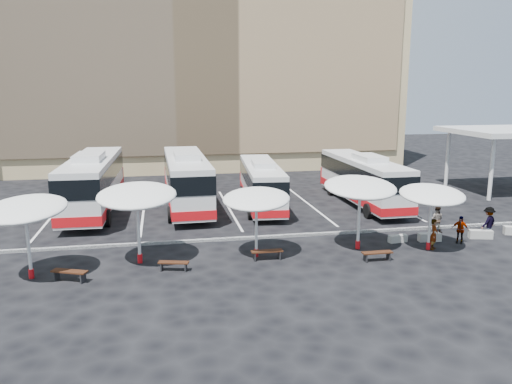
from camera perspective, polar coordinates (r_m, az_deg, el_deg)
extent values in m
plane|color=black|center=(28.07, -0.86, -5.71)|extent=(120.00, 120.00, 0.00)
cube|color=tan|center=(58.70, -6.53, 15.67)|extent=(42.00, 18.00, 25.00)
cube|color=tan|center=(49.62, -5.67, 15.84)|extent=(40.00, 0.30, 20.00)
cylinder|color=silver|center=(41.90, 25.33, 2.36)|extent=(0.30, 0.30, 4.80)
cylinder|color=silver|center=(46.82, 21.05, 3.58)|extent=(0.30, 0.30, 4.80)
cube|color=black|center=(28.52, -1.04, -5.27)|extent=(34.00, 0.25, 0.15)
cube|color=white|center=(36.15, -22.30, -2.61)|extent=(0.15, 12.00, 0.01)
cube|color=white|center=(35.42, -12.76, -2.29)|extent=(0.15, 12.00, 0.01)
cube|color=white|center=(35.69, -3.09, -1.90)|extent=(0.15, 12.00, 0.01)
cube|color=white|center=(36.95, 6.18, -1.48)|extent=(0.15, 12.00, 0.01)
cube|color=white|center=(39.10, 14.62, -1.07)|extent=(0.15, 12.00, 0.01)
cube|color=silver|center=(36.36, -18.10, 1.19)|extent=(3.06, 13.11, 3.26)
cube|color=black|center=(36.25, -18.16, 2.20)|extent=(3.12, 13.18, 1.20)
cube|color=red|center=(36.59, -17.98, -0.66)|extent=(3.12, 13.18, 0.60)
cube|color=red|center=(42.86, -16.76, 1.69)|extent=(2.79, 0.29, 1.52)
cube|color=silver|center=(35.02, -18.55, 3.84)|extent=(1.82, 3.31, 0.43)
cylinder|color=black|center=(40.56, -19.07, -0.10)|extent=(0.41, 1.10, 1.09)
cylinder|color=black|center=(40.18, -15.25, 0.03)|extent=(0.41, 1.10, 1.09)
cylinder|color=black|center=(32.76, -21.39, -2.99)|extent=(0.41, 1.10, 1.09)
cylinder|color=black|center=(32.28, -16.67, -2.88)|extent=(0.41, 1.10, 1.09)
cube|color=silver|center=(36.22, -7.97, 1.54)|extent=(2.88, 12.80, 3.19)
cube|color=black|center=(36.11, -8.00, 2.54)|extent=(2.95, 12.86, 1.17)
cube|color=red|center=(36.44, -7.92, -0.27)|extent=(2.95, 12.86, 0.58)
cube|color=red|center=(42.62, -8.54, 1.97)|extent=(2.72, 0.26, 1.49)
cube|color=silver|center=(34.89, -7.93, 4.16)|extent=(1.76, 3.22, 0.43)
cylinder|color=black|center=(40.10, -10.17, 0.22)|extent=(0.39, 1.07, 1.06)
cylinder|color=black|center=(40.25, -6.39, 0.37)|extent=(0.39, 1.07, 1.06)
cylinder|color=black|center=(32.32, -9.71, -2.55)|extent=(0.39, 1.07, 1.06)
cylinder|color=black|center=(32.51, -5.03, -2.34)|extent=(0.39, 1.07, 1.06)
cube|color=silver|center=(35.98, 0.61, 1.07)|extent=(3.16, 10.92, 2.69)
cube|color=black|center=(35.88, 0.61, 1.91)|extent=(3.21, 10.98, 0.99)
cube|color=red|center=(36.18, 0.60, -0.47)|extent=(3.21, 10.98, 0.49)
cube|color=red|center=(41.37, -0.24, 1.53)|extent=(2.31, 0.38, 1.26)
cube|color=silver|center=(34.85, 0.78, 3.26)|extent=(1.66, 2.81, 0.36)
cylinder|color=black|center=(39.20, -1.55, 0.01)|extent=(0.39, 0.92, 0.90)
cylinder|color=black|center=(39.43, 1.71, 0.08)|extent=(0.39, 0.92, 0.90)
cylinder|color=black|center=(32.66, -0.64, -2.38)|extent=(0.39, 0.92, 0.90)
cylinder|color=black|center=(32.93, 3.25, -2.28)|extent=(0.39, 0.92, 0.90)
cube|color=silver|center=(37.52, 12.12, 1.51)|extent=(2.51, 11.82, 2.95)
cube|color=black|center=(37.42, 12.16, 2.40)|extent=(2.56, 11.88, 1.08)
cube|color=red|center=(37.72, 12.05, -0.11)|extent=(2.56, 11.88, 0.54)
cube|color=red|center=(43.05, 9.02, 1.93)|extent=(2.52, 0.21, 1.38)
cube|color=silver|center=(36.37, 12.84, 3.83)|extent=(1.59, 2.96, 0.39)
cylinder|color=black|center=(40.49, 8.54, 0.33)|extent=(0.35, 0.99, 0.98)
cylinder|color=black|center=(41.37, 11.75, 0.45)|extent=(0.35, 0.99, 0.98)
cylinder|color=black|center=(33.79, 12.70, -2.11)|extent=(0.35, 0.99, 0.98)
cylinder|color=black|center=(34.84, 16.41, -1.89)|extent=(0.35, 0.99, 0.98)
cylinder|color=silver|center=(24.59, -24.56, -5.48)|extent=(0.18, 0.18, 3.18)
cylinder|color=red|center=(25.01, -24.29, -8.50)|extent=(0.29, 0.29, 0.42)
ellipsoid|color=silver|center=(24.19, -24.89, -1.76)|extent=(4.49, 4.53, 1.09)
cylinder|color=silver|center=(24.98, -13.28, -4.25)|extent=(0.17, 0.17, 3.35)
cylinder|color=red|center=(25.41, -13.13, -7.39)|extent=(0.27, 0.27, 0.45)
ellipsoid|color=silver|center=(24.57, -13.47, -0.36)|extent=(4.13, 4.17, 1.15)
cylinder|color=silver|center=(25.27, 0.03, -4.17)|extent=(0.18, 0.18, 2.98)
cylinder|color=red|center=(25.66, 0.03, -6.94)|extent=(0.28, 0.28, 0.40)
ellipsoid|color=silver|center=(24.89, 0.03, -0.77)|extent=(4.37, 4.39, 1.02)
cylinder|color=silver|center=(26.97, 11.68, -3.02)|extent=(0.16, 0.16, 3.32)
cylinder|color=red|center=(27.37, 11.55, -5.93)|extent=(0.25, 0.25, 0.44)
ellipsoid|color=silver|center=(26.59, 11.83, 0.56)|extent=(3.85, 3.89, 1.14)
cylinder|color=silver|center=(27.91, 19.26, -3.33)|extent=(0.16, 0.16, 2.95)
cylinder|color=red|center=(28.25, 19.08, -5.84)|extent=(0.25, 0.25, 0.39)
ellipsoid|color=silver|center=(27.57, 19.47, -0.26)|extent=(3.88, 3.92, 1.01)
cube|color=black|center=(23.89, -20.55, -8.49)|extent=(1.66, 1.03, 0.06)
cube|color=black|center=(24.32, -21.81, -8.85)|extent=(0.22, 0.40, 0.43)
cube|color=black|center=(23.64, -19.16, -9.25)|extent=(0.22, 0.40, 0.43)
cube|color=black|center=(23.97, -9.40, -7.94)|extent=(1.48, 0.73, 0.06)
cube|color=black|center=(24.17, -10.72, -8.37)|extent=(0.15, 0.37, 0.38)
cube|color=black|center=(23.92, -8.03, -8.50)|extent=(0.15, 0.37, 0.38)
cube|color=black|center=(25.08, 1.27, -6.77)|extent=(1.59, 0.44, 0.06)
cube|color=black|center=(25.05, -0.18, -7.38)|extent=(0.07, 0.40, 0.42)
cube|color=black|center=(25.29, 2.69, -7.20)|extent=(0.07, 0.40, 0.42)
cube|color=black|center=(25.64, 13.69, -6.73)|extent=(1.54, 0.43, 0.06)
cube|color=black|center=(25.47, 12.40, -7.35)|extent=(0.07, 0.39, 0.41)
cube|color=black|center=(25.98, 14.90, -7.10)|extent=(0.07, 0.39, 0.41)
cube|color=gray|center=(29.05, 15.89, -5.15)|extent=(1.11, 0.49, 0.40)
cube|color=gray|center=(29.76, 19.22, -4.89)|extent=(1.27, 0.49, 0.47)
cube|color=gray|center=(31.41, 24.28, -4.42)|extent=(1.35, 0.74, 0.48)
imported|color=black|center=(28.21, 19.67, -4.58)|extent=(0.69, 0.71, 1.65)
imported|color=black|center=(31.51, 19.98, -2.97)|extent=(0.99, 0.95, 1.60)
imported|color=black|center=(29.87, 22.29, -3.99)|extent=(0.93, 0.87, 1.54)
imported|color=black|center=(31.66, 25.01, -3.14)|extent=(1.32, 1.08, 1.78)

